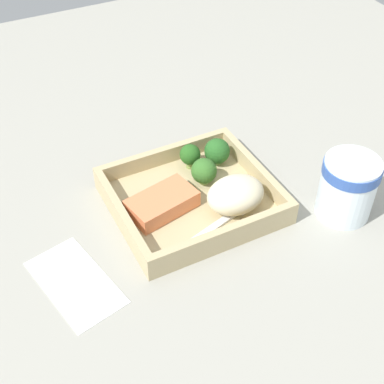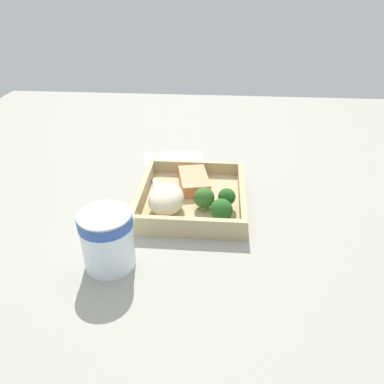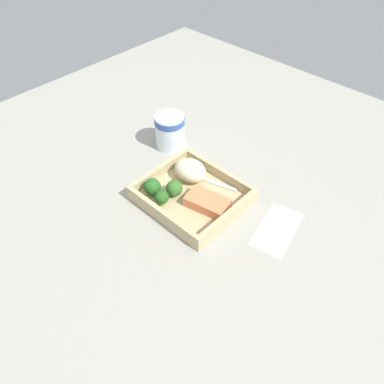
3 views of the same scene
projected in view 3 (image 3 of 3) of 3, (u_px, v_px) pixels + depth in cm
name	position (u px, v px, depth cm)	size (l,w,h in cm)	color
ground_plane	(192.00, 202.00, 96.07)	(160.00, 160.00, 2.00)	#9B998D
takeout_tray	(192.00, 198.00, 94.94)	(24.57, 21.96, 1.20)	tan
tray_rim	(192.00, 192.00, 93.51)	(24.57, 21.96, 2.88)	tan
salmon_fillet	(206.00, 203.00, 90.90)	(10.41, 5.92, 2.67)	#E67D4E
mashed_potatoes	(190.00, 170.00, 97.51)	(9.14, 7.07, 5.37)	beige
broccoli_floret_1	(174.00, 188.00, 93.20)	(4.18, 4.18, 4.50)	#88AD62
broccoli_floret_2	(162.00, 197.00, 90.61)	(3.48, 3.48, 4.44)	#829D50
broccoli_floret_3	(152.00, 187.00, 93.46)	(4.33, 4.33, 4.66)	#749851
fork	(205.00, 180.00, 98.59)	(15.65, 5.93, 0.44)	silver
paper_cup	(170.00, 130.00, 107.47)	(8.64, 8.64, 10.03)	white
receipt_slip	(277.00, 229.00, 88.26)	(8.02, 15.16, 0.24)	white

